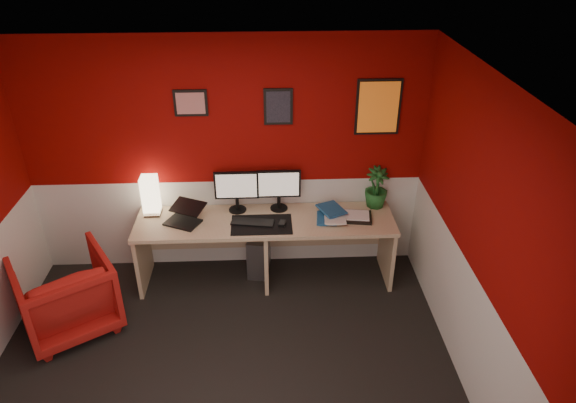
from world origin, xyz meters
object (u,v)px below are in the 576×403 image
(desk, at_px, (266,250))
(zen_tray, at_px, (354,217))
(monitor_left, at_px, (236,186))
(potted_plant, at_px, (376,188))
(shoji_lamp, at_px, (151,197))
(laptop, at_px, (182,214))
(monitor_right, at_px, (279,184))
(armchair, at_px, (66,294))
(pc_tower, at_px, (259,251))

(desk, relative_size, zen_tray, 7.43)
(monitor_left, distance_m, potted_plant, 1.44)
(monitor_left, relative_size, potted_plant, 1.34)
(shoji_lamp, height_order, monitor_left, monitor_left)
(laptop, bearing_deg, monitor_right, 39.89)
(zen_tray, distance_m, armchair, 2.84)
(monitor_right, xyz_separation_m, potted_plant, (1.01, 0.01, -0.07))
(shoji_lamp, bearing_deg, armchair, -130.59)
(monitor_left, bearing_deg, shoji_lamp, -178.13)
(monitor_right, distance_m, armchair, 2.26)
(desk, bearing_deg, shoji_lamp, 171.27)
(monitor_right, bearing_deg, shoji_lamp, -178.18)
(desk, bearing_deg, zen_tray, -0.45)
(zen_tray, relative_size, potted_plant, 0.81)
(zen_tray, xyz_separation_m, potted_plant, (0.26, 0.24, 0.20))
(laptop, distance_m, armchair, 1.28)
(desk, height_order, zen_tray, zen_tray)
(zen_tray, bearing_deg, shoji_lamp, 174.87)
(desk, xyz_separation_m, armchair, (-1.85, -0.64, 0.01))
(laptop, height_order, monitor_right, monitor_right)
(potted_plant, bearing_deg, zen_tray, -137.47)
(monitor_left, bearing_deg, pc_tower, -7.44)
(monitor_left, xyz_separation_m, zen_tray, (1.18, -0.21, -0.28))
(shoji_lamp, height_order, armchair, shoji_lamp)
(laptop, xyz_separation_m, potted_plant, (1.98, 0.25, 0.11))
(pc_tower, bearing_deg, zen_tray, -2.20)
(shoji_lamp, bearing_deg, laptop, -31.55)
(shoji_lamp, distance_m, armchair, 1.21)
(shoji_lamp, relative_size, potted_plant, 0.92)
(shoji_lamp, distance_m, potted_plant, 2.30)
(laptop, bearing_deg, desk, 27.53)
(zen_tray, distance_m, pc_tower, 1.12)
(desk, distance_m, monitor_left, 0.74)
(desk, xyz_separation_m, pc_tower, (-0.08, 0.18, -0.14))
(desk, distance_m, pc_tower, 0.24)
(shoji_lamp, bearing_deg, pc_tower, 0.05)
(monitor_left, distance_m, armchair, 1.89)
(monitor_right, bearing_deg, monitor_left, -178.27)
(monitor_left, xyz_separation_m, pc_tower, (0.21, -0.03, -0.80))
(monitor_left, xyz_separation_m, armchair, (-1.56, -0.84, -0.65))
(desk, distance_m, potted_plant, 1.31)
(shoji_lamp, relative_size, laptop, 1.21)
(laptop, xyz_separation_m, zen_tray, (1.72, 0.02, -0.09))
(laptop, xyz_separation_m, armchair, (-1.03, -0.61, -0.47))
(shoji_lamp, xyz_separation_m, armchair, (-0.70, -0.81, -0.56))
(desk, distance_m, zen_tray, 0.97)
(desk, relative_size, potted_plant, 6.00)
(monitor_right, height_order, armchair, monitor_right)
(shoji_lamp, relative_size, zen_tray, 1.14)
(pc_tower, bearing_deg, potted_plant, 10.97)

